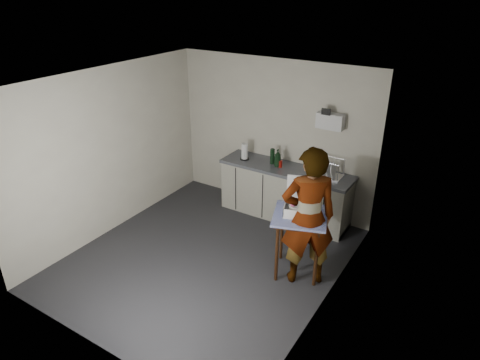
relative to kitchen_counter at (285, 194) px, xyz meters
The scene contains 15 objects.
ground 1.80m from the kitchen_counter, 103.24° to the right, with size 4.00×4.00×0.00m, color #26272B.
wall_back 1.00m from the kitchen_counter, 144.05° to the left, with size 3.60×0.02×2.60m, color beige.
wall_right 2.36m from the kitchen_counter, 50.73° to the right, with size 0.02×4.00×2.60m, color beige.
wall_left 2.91m from the kitchen_counter, 142.18° to the right, with size 0.02×4.00×2.60m, color beige.
ceiling 2.78m from the kitchen_counter, 103.24° to the right, with size 3.60×4.00×0.01m, color silver.
kitchen_counter is the anchor object (origin of this frame).
wall_shelf 1.47m from the kitchen_counter, 20.15° to the left, with size 0.42×0.18×0.37m.
side_table 1.58m from the kitchen_counter, 56.63° to the right, with size 0.89×0.89×0.91m.
standing_man 1.79m from the kitchen_counter, 54.24° to the right, with size 0.71×0.46×1.93m, color #B2A593.
soap_bottle 0.65m from the kitchen_counter, behind, with size 0.11×0.12×0.30m, color black.
soda_can 0.55m from the kitchen_counter, 160.54° to the right, with size 0.06×0.06×0.12m, color red.
dark_bottle 0.67m from the kitchen_counter, behind, with size 0.08×0.08×0.26m, color black.
paper_towel 0.99m from the kitchen_counter, behind, with size 0.16×0.16×0.28m.
dish_rack 0.90m from the kitchen_counter, ahead, with size 0.41×0.31×0.29m.
bakery_box 1.59m from the kitchen_counter, 58.00° to the right, with size 0.43×0.44×0.48m.
Camera 1 is at (3.16, -4.15, 3.74)m, focal length 32.00 mm.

